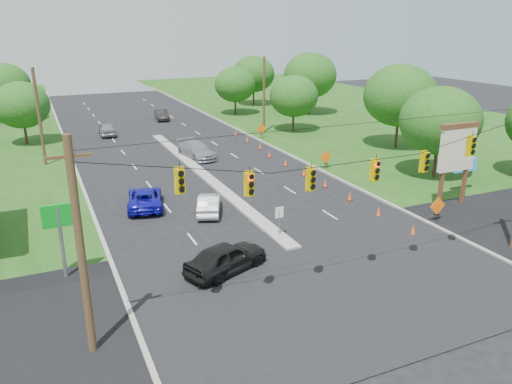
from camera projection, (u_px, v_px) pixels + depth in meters
name	position (u px, v px, depth m)	size (l,w,h in m)	color
ground	(331.00, 281.00, 25.87)	(160.00, 160.00, 0.00)	black
grass_right	(466.00, 145.00, 54.79)	(40.00, 160.00, 0.06)	#1E4714
cross_street	(331.00, 281.00, 25.87)	(160.00, 14.00, 0.02)	black
curb_left	(73.00, 162.00, 47.87)	(0.25, 110.00, 0.16)	gray
curb_right	(263.00, 143.00, 55.71)	(0.25, 110.00, 0.16)	gray
median	(203.00, 175.00, 44.02)	(1.00, 34.00, 0.18)	gray
median_sign	(279.00, 216.00, 30.59)	(0.55, 0.06, 2.05)	gray
signal_span	(346.00, 197.00, 23.39)	(25.60, 0.32, 9.00)	#422D1C
utility_pole_far_left	(39.00, 118.00, 45.50)	(0.28, 0.28, 9.00)	#422D1C
utility_pole_far_right	(264.00, 95.00, 59.51)	(0.28, 0.28, 9.00)	#422D1C
pylon_sign	(458.00, 152.00, 35.49)	(5.90, 2.30, 6.12)	#59331E
cone_0	(413.00, 229.00, 31.44)	(0.32, 0.32, 0.70)	#F74E17
cone_1	(379.00, 211.00, 34.47)	(0.32, 0.32, 0.70)	#F74E17
cone_2	(350.00, 196.00, 37.49)	(0.32, 0.32, 0.70)	#F74E17
cone_3	(325.00, 183.00, 40.51)	(0.32, 0.32, 0.70)	#F74E17
cone_4	(304.00, 172.00, 43.54)	(0.32, 0.32, 0.70)	#F74E17
cone_5	(285.00, 162.00, 46.56)	(0.32, 0.32, 0.70)	#F74E17
cone_6	(269.00, 154.00, 49.58)	(0.32, 0.32, 0.70)	#F74E17
cone_7	(260.00, 146.00, 52.84)	(0.32, 0.32, 0.70)	#F74E17
cone_8	(247.00, 139.00, 55.86)	(0.32, 0.32, 0.70)	#F74E17
cone_9	(235.00, 133.00, 58.89)	(0.32, 0.32, 0.70)	#F74E17
work_sign_0	(438.00, 207.00, 33.17)	(1.27, 0.58, 1.37)	black
work_sign_1	(326.00, 158.00, 45.26)	(1.27, 0.58, 1.37)	black
work_sign_2	(261.00, 129.00, 57.35)	(1.27, 0.58, 1.37)	black
tree_5	(21.00, 105.00, 53.60)	(5.88, 5.88, 6.86)	black
tree_6	(4.00, 85.00, 65.59)	(6.72, 6.72, 7.84)	black
tree_7	(440.00, 121.00, 41.63)	(6.72, 6.72, 7.84)	black
tree_8	(400.00, 95.00, 51.62)	(7.56, 7.56, 8.82)	black
tree_9	(294.00, 96.00, 60.06)	(5.88, 5.88, 6.86)	black
tree_10	(310.00, 75.00, 71.40)	(7.56, 7.56, 8.82)	black
tree_11	(254.00, 74.00, 79.55)	(6.72, 6.72, 7.84)	black
tree_12	(235.00, 85.00, 71.37)	(5.88, 5.88, 6.86)	black
black_sedan	(226.00, 258.00, 26.59)	(1.96, 4.87, 1.66)	black
white_sedan	(209.00, 204.00, 34.93)	(1.45, 4.16, 1.37)	silver
blue_pickup	(145.00, 198.00, 35.99)	(2.38, 5.16, 1.44)	#120EAD
silver_car_far	(197.00, 150.00, 49.27)	(2.22, 5.46, 1.59)	gray
silver_car_oncoming	(107.00, 129.00, 59.10)	(1.80, 4.47, 1.52)	gray
dark_car_receding	(161.00, 115.00, 68.69)	(1.55, 4.45, 1.47)	black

